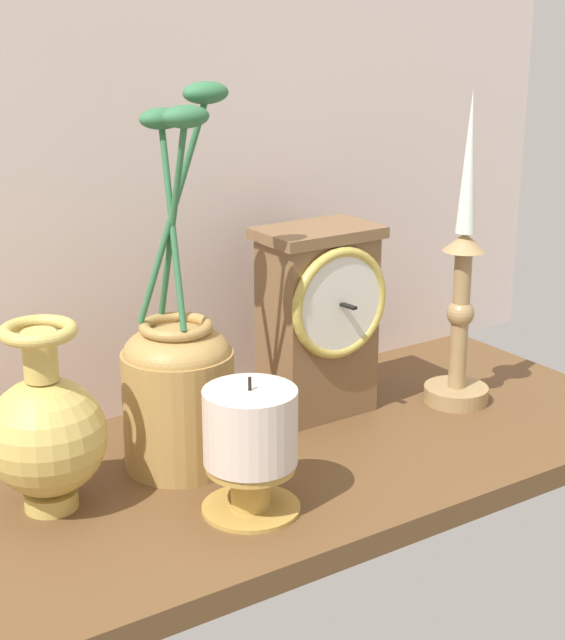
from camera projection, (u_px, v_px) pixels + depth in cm
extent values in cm
cube|color=brown|center=(205.00, 485.00, 96.61)|extent=(100.00, 36.00, 2.40)
cube|color=silver|center=(106.00, 115.00, 100.87)|extent=(120.00, 2.00, 65.00)
cube|color=brown|center=(317.00, 327.00, 108.15)|extent=(11.36, 7.36, 19.62)
cube|color=brown|center=(318.00, 233.00, 104.96)|extent=(12.72, 8.24, 1.20)
torus|color=gold|center=(340.00, 303.00, 103.80)|extent=(12.02, 1.09, 12.02)
cylinder|color=white|center=(341.00, 304.00, 103.72)|extent=(10.05, 0.40, 10.05)
cube|color=black|center=(342.00, 304.00, 103.49)|extent=(1.03, 3.87, 0.30)
cylinder|color=#A18153|center=(457.00, 394.00, 113.29)|extent=(7.28, 7.28, 1.80)
cylinder|color=#A18153|center=(461.00, 320.00, 110.58)|extent=(1.93, 1.93, 15.82)
sphere|color=#A18153|center=(461.00, 314.00, 110.34)|extent=(3.09, 3.09, 3.09)
cone|color=#A18153|center=(465.00, 242.00, 107.84)|extent=(4.75, 4.75, 2.00)
cone|color=white|center=(470.00, 162.00, 105.19)|extent=(2.15, 2.15, 15.28)
cylinder|color=tan|center=(51.00, 499.00, 89.76)|extent=(4.82, 4.82, 1.60)
sphere|color=tan|center=(46.00, 437.00, 87.87)|extent=(10.71, 10.71, 10.71)
cylinder|color=tan|center=(40.00, 356.00, 85.55)|extent=(3.00, 3.00, 4.45)
torus|color=tan|center=(38.00, 331.00, 84.86)|extent=(6.76, 6.76, 1.22)
cylinder|color=#AA8346|center=(179.00, 409.00, 96.58)|extent=(10.83, 10.83, 11.68)
ellipsoid|color=#AA8346|center=(177.00, 352.00, 94.79)|extent=(10.29, 10.29, 5.15)
torus|color=#AA8346|center=(176.00, 327.00, 94.00)|extent=(7.03, 7.03, 1.07)
cylinder|color=#316B42|center=(172.00, 223.00, 90.95)|extent=(0.74, 6.65, 19.06)
ellipsoid|color=#316B42|center=(184.00, 116.00, 85.47)|extent=(4.40, 2.80, 2.00)
cylinder|color=#316B42|center=(173.00, 228.00, 91.08)|extent=(2.14, 6.52, 18.24)
ellipsoid|color=#316B42|center=(161.00, 119.00, 90.92)|extent=(4.40, 2.80, 2.00)
cylinder|color=#316B42|center=(172.00, 214.00, 90.69)|extent=(6.44, 3.64, 20.76)
ellipsoid|color=#316B42|center=(206.00, 93.00, 87.75)|extent=(4.40, 2.80, 2.00)
cylinder|color=#B99041|center=(250.00, 488.00, 88.83)|extent=(3.56, 3.56, 4.37)
cylinder|color=#B99041|center=(250.00, 506.00, 89.37)|extent=(8.89, 8.89, 0.80)
cylinder|color=#B99041|center=(250.00, 466.00, 88.16)|extent=(8.00, 8.00, 0.60)
cylinder|color=beige|center=(249.00, 427.00, 86.99)|extent=(8.36, 8.36, 6.77)
cylinder|color=black|center=(249.00, 384.00, 85.77)|extent=(0.30, 0.30, 1.20)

